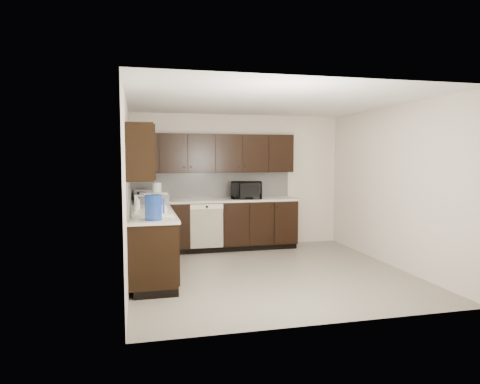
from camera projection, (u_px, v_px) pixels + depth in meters
name	position (u px, v px, depth m)	size (l,w,h in m)	color
floor	(269.00, 273.00, 6.33)	(4.00, 4.00, 0.00)	gray
ceiling	(270.00, 102.00, 6.12)	(4.00, 4.00, 0.00)	white
wall_back	(238.00, 181.00, 8.16)	(4.00, 0.02, 2.50)	beige
wall_left	(128.00, 191.00, 5.76)	(0.02, 4.00, 2.50)	beige
wall_right	(391.00, 186.00, 6.69)	(0.02, 4.00, 2.50)	beige
wall_front	(329.00, 203.00, 4.29)	(4.00, 0.02, 2.50)	beige
lower_cabinets	(192.00, 235.00, 7.14)	(3.00, 2.80, 0.90)	black
countertop	(191.00, 205.00, 7.09)	(3.03, 2.83, 0.04)	beige
backsplash	(177.00, 188.00, 7.22)	(3.00, 2.80, 0.48)	#AFAFAB
upper_cabinets	(184.00, 153.00, 7.09)	(3.00, 2.80, 0.70)	black
dishwasher	(207.00, 223.00, 7.49)	(0.58, 0.04, 0.78)	#F5EDC8
sink	(152.00, 218.00, 5.85)	(0.54, 0.82, 0.42)	#F5EDC8
microwave	(246.00, 190.00, 7.84)	(0.56, 0.38, 0.31)	black
soap_bottle_a	(164.00, 208.00, 5.67)	(0.08, 0.08, 0.18)	gray
soap_bottle_b	(137.00, 203.00, 6.12)	(0.09, 0.09, 0.22)	gray
toaster_oven	(145.00, 195.00, 7.53)	(0.31, 0.23, 0.20)	#BCBCBE
storage_bin	(153.00, 199.00, 7.05)	(0.43, 0.31, 0.17)	white
blue_pitcher	(153.00, 208.00, 5.23)	(0.21, 0.21, 0.31)	#10389B
teal_tumbler	(157.00, 197.00, 7.19)	(0.09, 0.09, 0.20)	#0B8280
paper_towel_roll	(157.00, 193.00, 7.18)	(0.15, 0.15, 0.33)	silver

